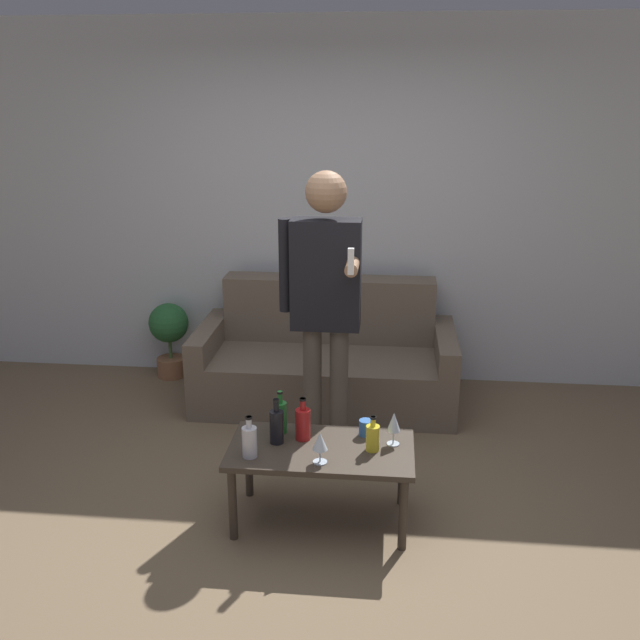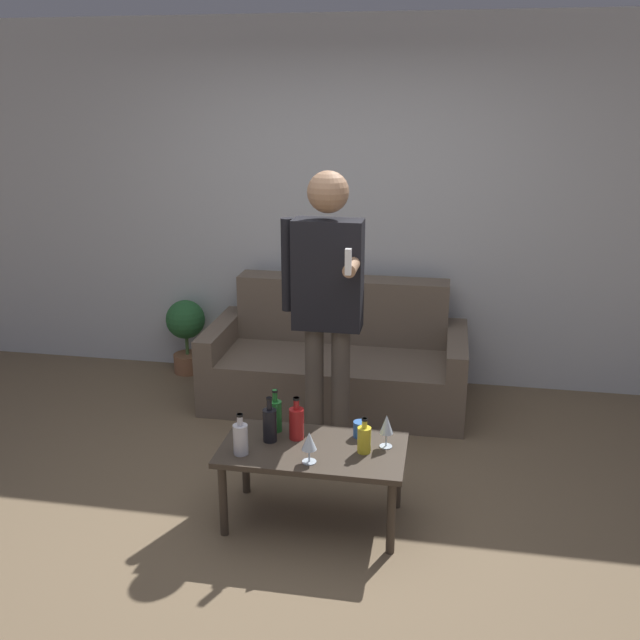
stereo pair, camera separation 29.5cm
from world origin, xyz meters
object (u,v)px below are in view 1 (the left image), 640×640
Objects in this scene: person_standing_front at (325,294)px; coffee_table at (321,456)px; bottle_orange at (373,437)px; couch at (326,360)px.

coffee_table is at bearing -86.08° from person_standing_front.
couch is at bearing 103.76° from bottle_orange.
coffee_table is at bearing -85.59° from couch.
bottle_orange is 0.93m from person_standing_front.
couch reaches higher than bottle_orange.
coffee_table is at bearing 179.50° from bottle_orange.
couch reaches higher than coffee_table.
couch is 1.64m from bottle_orange.
couch is 1.93× the size of coffee_table.
couch is 1.58m from coffee_table.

